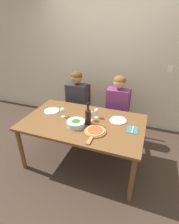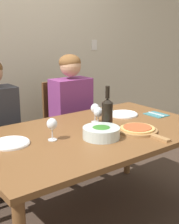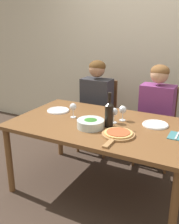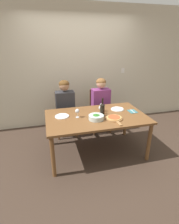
# 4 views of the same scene
# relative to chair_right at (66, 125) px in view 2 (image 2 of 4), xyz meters

# --- Properties ---
(ground_plane) EXTENTS (40.00, 40.00, 0.00)m
(ground_plane) POSITION_rel_chair_right_xyz_m (-0.34, -0.88, -0.50)
(ground_plane) COLOR #3D2D23
(back_wall) EXTENTS (10.00, 0.06, 2.70)m
(back_wall) POSITION_rel_chair_right_xyz_m (-0.34, 0.54, 0.85)
(back_wall) COLOR beige
(back_wall) RESTS_ON ground
(dining_table) EXTENTS (1.71, 1.03, 0.73)m
(dining_table) POSITION_rel_chair_right_xyz_m (-0.34, -0.88, 0.16)
(dining_table) COLOR brown
(dining_table) RESTS_ON ground
(chair_right) EXTENTS (0.42, 0.42, 0.93)m
(chair_right) POSITION_rel_chair_right_xyz_m (0.00, 0.00, 0.00)
(chair_right) COLOR brown
(chair_right) RESTS_ON ground
(person_man) EXTENTS (0.47, 0.51, 1.21)m
(person_man) POSITION_rel_chair_right_xyz_m (0.00, -0.11, 0.23)
(person_man) COLOR #28282D
(person_man) RESTS_ON ground
(wine_bottle) EXTENTS (0.08, 0.08, 0.32)m
(wine_bottle) POSITION_rel_chair_right_xyz_m (-0.24, -0.92, 0.36)
(wine_bottle) COLOR black
(wine_bottle) RESTS_ON dining_table
(broccoli_bowl) EXTENTS (0.25, 0.25, 0.08)m
(broccoli_bowl) POSITION_rel_chair_right_xyz_m (-0.38, -1.02, 0.27)
(broccoli_bowl) COLOR silver
(broccoli_bowl) RESTS_ON dining_table
(dinner_plate_left) EXTENTS (0.24, 0.24, 0.02)m
(dinner_plate_left) POSITION_rel_chair_right_xyz_m (-0.91, -0.76, 0.24)
(dinner_plate_left) COLOR white
(dinner_plate_left) RESTS_ON dining_table
(dinner_plate_right) EXTENTS (0.24, 0.24, 0.02)m
(dinner_plate_right) POSITION_rel_chair_right_xyz_m (0.13, -0.69, 0.24)
(dinner_plate_right) COLOR white
(dinner_plate_right) RESTS_ON dining_table
(pizza_on_board) EXTENTS (0.29, 0.43, 0.04)m
(pizza_on_board) POSITION_rel_chair_right_xyz_m (-0.09, -1.08, 0.25)
(pizza_on_board) COLOR #9E7042
(pizza_on_board) RESTS_ON dining_table
(wine_glass_left) EXTENTS (0.07, 0.07, 0.15)m
(wine_glass_left) POSITION_rel_chair_right_xyz_m (-0.66, -0.86, 0.34)
(wine_glass_left) COLOR silver
(wine_glass_left) RESTS_ON dining_table
(wine_glass_right) EXTENTS (0.07, 0.07, 0.15)m
(wine_glass_right) POSITION_rel_chair_right_xyz_m (-0.19, -0.71, 0.34)
(wine_glass_right) COLOR silver
(wine_glass_right) RESTS_ON dining_table
(wine_glass_centre) EXTENTS (0.07, 0.07, 0.15)m
(wine_glass_centre) POSITION_rel_chair_right_xyz_m (-0.24, -0.81, 0.34)
(wine_glass_centre) COLOR silver
(wine_glass_centre) RESTS_ON dining_table
(fork_on_napkin) EXTENTS (0.14, 0.18, 0.01)m
(fork_on_napkin) POSITION_rel_chair_right_xyz_m (0.36, -0.86, 0.24)
(fork_on_napkin) COLOR #387075
(fork_on_napkin) RESTS_ON dining_table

